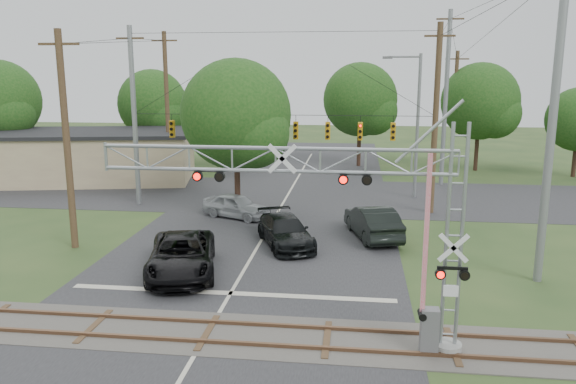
# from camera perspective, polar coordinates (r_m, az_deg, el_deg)

# --- Properties ---
(ground) EXTENTS (160.00, 160.00, 0.00)m
(ground) POSITION_cam_1_polar(r_m,az_deg,el_deg) (17.86, -9.92, -16.81)
(ground) COLOR #283F1D
(ground) RESTS_ON ground
(road_main) EXTENTS (14.00, 90.00, 0.02)m
(road_main) POSITION_cam_1_polar(r_m,az_deg,el_deg) (26.78, -3.71, -6.64)
(road_main) COLOR #272629
(road_main) RESTS_ON ground
(road_cross) EXTENTS (90.00, 12.00, 0.02)m
(road_cross) POSITION_cam_1_polar(r_m,az_deg,el_deg) (40.14, -0.02, -0.31)
(road_cross) COLOR #272629
(road_cross) RESTS_ON ground
(railroad_track) EXTENTS (90.00, 3.20, 0.17)m
(railroad_track) POSITION_cam_1_polar(r_m,az_deg,el_deg) (19.55, -8.19, -13.98)
(railroad_track) COLOR #47423D
(railroad_track) RESTS_ON ground
(crossing_gantry) EXTENTS (11.32, 0.92, 7.18)m
(crossing_gantry) POSITION_cam_1_polar(r_m,az_deg,el_deg) (17.06, 5.73, -1.88)
(crossing_gantry) COLOR gray
(crossing_gantry) RESTS_ON ground
(traffic_signal_span) EXTENTS (19.34, 0.36, 11.50)m
(traffic_signal_span) POSITION_cam_1_polar(r_m,az_deg,el_deg) (35.27, 0.57, 7.16)
(traffic_signal_span) COLOR gray
(traffic_signal_span) RESTS_ON ground
(pickup_black) EXTENTS (4.14, 6.50, 1.67)m
(pickup_black) POSITION_cam_1_polar(r_m,az_deg,el_deg) (24.85, -10.74, -6.33)
(pickup_black) COLOR black
(pickup_black) RESTS_ON ground
(car_dark) EXTENTS (3.89, 5.55, 1.49)m
(car_dark) POSITION_cam_1_polar(r_m,az_deg,el_deg) (28.32, -0.26, -4.01)
(car_dark) COLOR black
(car_dark) RESTS_ON ground
(sedan_silver) EXTENTS (4.58, 3.28, 1.45)m
(sedan_silver) POSITION_cam_1_polar(r_m,az_deg,el_deg) (33.96, -5.28, -1.40)
(sedan_silver) COLOR #929598
(sedan_silver) RESTS_ON ground
(suv_dark) EXTENTS (3.18, 5.52, 1.72)m
(suv_dark) POSITION_cam_1_polar(r_m,az_deg,el_deg) (30.02, 8.60, -3.00)
(suv_dark) COLOR black
(suv_dark) RESTS_ON ground
(commercial_building) EXTENTS (18.48, 11.95, 3.99)m
(commercial_building) POSITION_cam_1_polar(r_m,az_deg,el_deg) (48.55, -19.85, 3.51)
(commercial_building) COLOR tan
(commercial_building) RESTS_ON ground
(streetlight) EXTENTS (2.63, 0.27, 9.85)m
(streetlight) POSITION_cam_1_polar(r_m,az_deg,el_deg) (39.54, 12.77, 7.27)
(streetlight) COLOR gray
(streetlight) RESTS_ON ground
(utility_poles) EXTENTS (25.29, 28.12, 13.18)m
(utility_poles) POSITION_cam_1_polar(r_m,az_deg,el_deg) (37.30, 5.90, 8.10)
(utility_poles) COLOR #453120
(utility_poles) RESTS_ON ground
(treeline) EXTENTS (54.69, 25.91, 9.73)m
(treeline) POSITION_cam_1_polar(r_m,az_deg,el_deg) (47.58, -1.45, 8.76)
(treeline) COLOR #352218
(treeline) RESTS_ON ground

